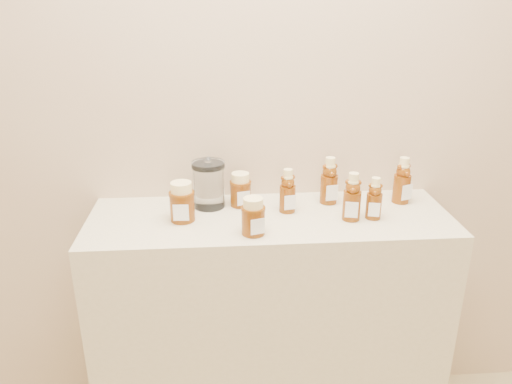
{
  "coord_description": "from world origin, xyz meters",
  "views": [
    {
      "loc": [
        -0.16,
        0.06,
        1.59
      ],
      "look_at": [
        -0.05,
        1.52,
        1.0
      ],
      "focal_mm": 35.0,
      "sensor_mm": 36.0,
      "label": 1
    }
  ],
  "objects_px": {
    "bear_bottle_front_left": "(352,194)",
    "bear_bottle_back_left": "(288,188)",
    "glass_canister": "(209,183)",
    "display_table": "(269,329)",
    "honey_jar_left": "(182,202)"
  },
  "relations": [
    {
      "from": "glass_canister",
      "to": "bear_bottle_back_left",
      "type": "bearing_deg",
      "value": -13.51
    },
    {
      "from": "bear_bottle_front_left",
      "to": "glass_canister",
      "type": "height_order",
      "value": "bear_bottle_front_left"
    },
    {
      "from": "bear_bottle_front_left",
      "to": "display_table",
      "type": "bearing_deg",
      "value": -174.69
    },
    {
      "from": "bear_bottle_back_left",
      "to": "honey_jar_left",
      "type": "bearing_deg",
      "value": 177.21
    },
    {
      "from": "honey_jar_left",
      "to": "glass_canister",
      "type": "xyz_separation_m",
      "value": [
        0.09,
        0.11,
        0.02
      ]
    },
    {
      "from": "bear_bottle_front_left",
      "to": "bear_bottle_back_left",
      "type": "bearing_deg",
      "value": 172.78
    },
    {
      "from": "display_table",
      "to": "glass_canister",
      "type": "distance_m",
      "value": 0.58
    },
    {
      "from": "display_table",
      "to": "glass_canister",
      "type": "xyz_separation_m",
      "value": [
        -0.2,
        0.1,
        0.54
      ]
    },
    {
      "from": "bear_bottle_back_left",
      "to": "honey_jar_left",
      "type": "xyz_separation_m",
      "value": [
        -0.35,
        -0.04,
        -0.02
      ]
    },
    {
      "from": "bear_bottle_back_left",
      "to": "honey_jar_left",
      "type": "height_order",
      "value": "bear_bottle_back_left"
    },
    {
      "from": "display_table",
      "to": "bear_bottle_front_left",
      "type": "relative_size",
      "value": 6.67
    },
    {
      "from": "bear_bottle_front_left",
      "to": "honey_jar_left",
      "type": "relative_size",
      "value": 1.38
    },
    {
      "from": "bear_bottle_front_left",
      "to": "glass_canister",
      "type": "distance_m",
      "value": 0.48
    },
    {
      "from": "glass_canister",
      "to": "display_table",
      "type": "bearing_deg",
      "value": -26.44
    },
    {
      "from": "bear_bottle_back_left",
      "to": "glass_canister",
      "type": "height_order",
      "value": "glass_canister"
    }
  ]
}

